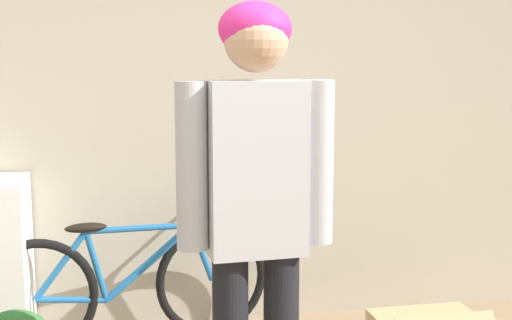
# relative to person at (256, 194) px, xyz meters

# --- Properties ---
(wall_back) EXTENTS (8.00, 0.07, 2.60)m
(wall_back) POSITION_rel_person_xyz_m (-0.01, 1.56, 0.22)
(wall_back) COLOR #B7AD99
(wall_back) RESTS_ON ground_plane
(person) EXTENTS (0.59, 0.26, 1.78)m
(person) POSITION_rel_person_xyz_m (0.00, 0.00, 0.00)
(person) COLOR black
(person) RESTS_ON ground_plane
(bicycle) EXTENTS (1.60, 0.46, 0.72)m
(bicycle) POSITION_rel_person_xyz_m (-0.45, 1.27, -0.74)
(bicycle) COLOR black
(bicycle) RESTS_ON ground_plane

